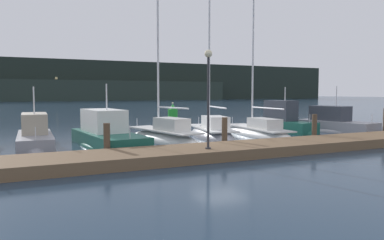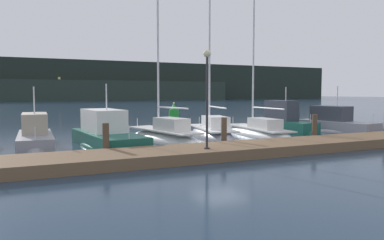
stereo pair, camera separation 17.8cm
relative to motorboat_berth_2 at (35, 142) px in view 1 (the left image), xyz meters
name	(u,v)px [view 1 (the left image)]	position (x,y,z in m)	size (l,w,h in m)	color
ground_plane	(220,148)	(8.40, -4.63, -0.25)	(400.00, 400.00, 0.00)	#1E3347
dock	(243,149)	(8.40, -6.72, -0.02)	(29.43, 2.80, 0.45)	brown
mooring_pile_1	(107,141)	(2.62, -5.07, 0.50)	(0.28, 0.28, 1.50)	#4C3D2D
mooring_pile_2	(225,133)	(8.40, -5.07, 0.54)	(0.28, 0.28, 1.58)	#4C3D2D
mooring_pile_3	(314,128)	(14.19, -5.07, 0.55)	(0.28, 0.28, 1.59)	#4C3D2D
motorboat_berth_2	(35,142)	(0.00, 0.00, 0.00)	(2.01, 6.34, 3.78)	gray
motorboat_berth_3	(107,139)	(3.43, -1.46, 0.12)	(3.11, 7.43, 3.70)	#195647
sailboat_berth_4	(164,139)	(6.76, -1.09, -0.08)	(3.12, 7.08, 11.00)	white
sailboat_berth_5	(212,135)	(10.17, -0.46, -0.12)	(3.21, 6.86, 9.32)	gray
sailboat_berth_6	(257,133)	(13.50, -0.61, -0.13)	(2.50, 7.77, 10.00)	white
motorboat_berth_7	(285,126)	(16.45, 0.25, 0.14)	(2.21, 5.38, 3.84)	#195647
motorboat_berth_8	(336,127)	(19.70, -1.37, 0.07)	(3.05, 6.29, 3.83)	gray
channel_buoy	(173,116)	(11.88, 10.07, 0.47)	(1.31, 1.31, 1.94)	green
dock_lamppost	(208,83)	(6.36, -7.22, 2.93)	(0.32, 0.32, 4.10)	#2D2D33
hillside_backdrop	(40,82)	(7.18, 119.66, 6.30)	(240.00, 23.00, 14.22)	#1E2823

